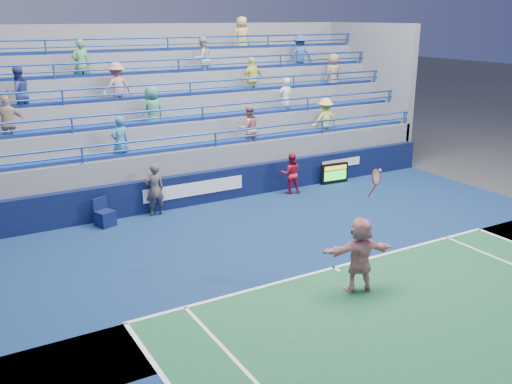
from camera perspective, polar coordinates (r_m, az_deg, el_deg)
ground at (r=14.77m, az=7.79°, el=-7.58°), size 120.00×120.00×0.00m
sponsor_wall at (r=19.75m, az=-3.70°, el=0.71°), size 18.00×0.32×1.10m
bleacher_stand at (r=22.85m, az=-8.02°, el=5.44°), size 18.00×5.60×6.13m
serve_speed_board at (r=21.93m, az=7.85°, el=1.85°), size 1.15×0.20×0.79m
judge_chair at (r=17.95m, az=-14.87°, el=-2.47°), size 0.63×0.65×0.88m
tennis_player at (r=13.38m, az=10.35°, el=-6.17°), size 1.76×1.01×2.90m
line_judge at (r=18.41m, az=-10.10°, el=0.23°), size 0.64×0.43×1.72m
ball_girl at (r=20.46m, az=3.50°, el=1.86°), size 0.88×0.79×1.48m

